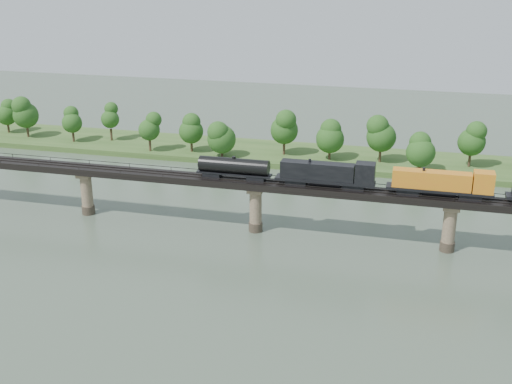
# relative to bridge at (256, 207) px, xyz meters

# --- Properties ---
(ground) EXTENTS (400.00, 400.00, 0.00)m
(ground) POSITION_rel_bridge_xyz_m (0.00, -30.00, -5.46)
(ground) COLOR #3A4A3A
(ground) RESTS_ON ground
(far_bank) EXTENTS (300.00, 24.00, 1.60)m
(far_bank) POSITION_rel_bridge_xyz_m (0.00, 55.00, -4.66)
(far_bank) COLOR #345321
(far_bank) RESTS_ON ground
(bridge) EXTENTS (236.00, 30.00, 11.50)m
(bridge) POSITION_rel_bridge_xyz_m (0.00, 0.00, 0.00)
(bridge) COLOR #473A2D
(bridge) RESTS_ON ground
(bridge_superstructure) EXTENTS (220.00, 4.90, 0.75)m
(bridge_superstructure) POSITION_rel_bridge_xyz_m (0.00, 0.00, 6.33)
(bridge_superstructure) COLOR black
(bridge_superstructure) RESTS_ON bridge
(far_treeline) EXTENTS (289.06, 17.54, 13.60)m
(far_treeline) POSITION_rel_bridge_xyz_m (-8.21, 50.52, 3.37)
(far_treeline) COLOR #382619
(far_treeline) RESTS_ON far_bank
(freight_train) EXTENTS (82.97, 3.23, 5.71)m
(freight_train) POSITION_rel_bridge_xyz_m (29.94, 0.00, 8.77)
(freight_train) COLOR black
(freight_train) RESTS_ON bridge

